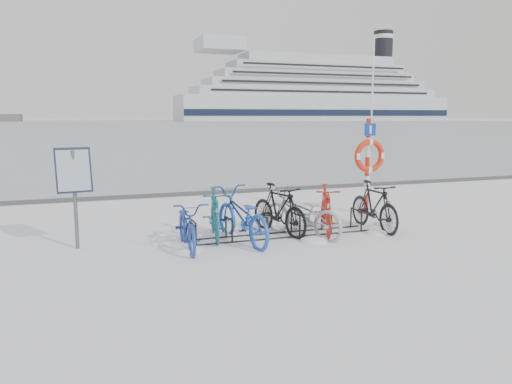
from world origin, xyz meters
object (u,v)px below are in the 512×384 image
at_px(bike_rack, 279,227).
at_px(lifebuoy_station, 369,156).
at_px(info_board, 74,176).
at_px(cruise_ferry, 315,96).

xyz_separation_m(bike_rack, lifebuoy_station, (3.01, 1.48, 1.28)).
xyz_separation_m(info_board, lifebuoy_station, (6.93, 1.14, 0.10)).
height_order(info_board, cruise_ferry, cruise_ferry).
bearing_deg(info_board, bike_rack, -13.42).
bearing_deg(bike_rack, cruise_ferry, 63.82).
bearing_deg(lifebuoy_station, info_board, -170.65).
bearing_deg(bike_rack, info_board, 175.05).
xyz_separation_m(info_board, cruise_ferry, (117.08, 229.86, 11.67)).
xyz_separation_m(bike_rack, info_board, (-3.93, 0.34, 1.18)).
distance_m(bike_rack, cruise_ferry, 256.83).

